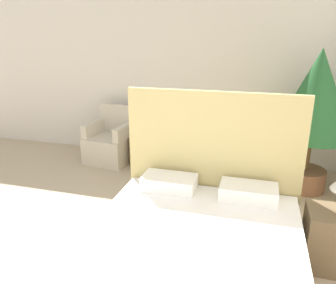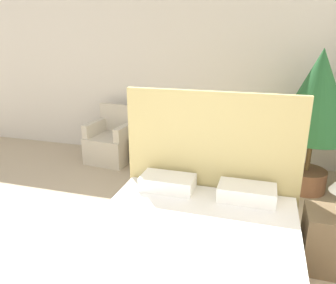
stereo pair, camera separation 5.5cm
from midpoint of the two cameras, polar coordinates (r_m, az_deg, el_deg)
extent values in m
cube|color=silver|center=(5.31, 1.89, 12.57)|extent=(10.00, 0.06, 2.90)
cube|color=white|center=(2.58, 3.03, -19.59)|extent=(1.64, 1.95, 0.25)
cube|color=tan|center=(3.29, 7.12, -4.06)|extent=(1.71, 0.06, 1.49)
cube|color=white|center=(3.22, -0.27, -7.07)|extent=(0.52, 0.29, 0.14)
cube|color=white|center=(3.12, 13.32, -8.50)|extent=(0.52, 0.29, 0.14)
cube|color=beige|center=(5.38, -10.41, -1.19)|extent=(0.72, 0.69, 0.42)
cube|color=beige|center=(5.49, -9.14, 4.10)|extent=(0.66, 0.12, 0.46)
cube|color=beige|center=(5.44, -13.14, 2.33)|extent=(0.15, 0.57, 0.21)
cube|color=beige|center=(5.15, -7.94, 1.74)|extent=(0.15, 0.57, 0.21)
cube|color=beige|center=(5.03, 0.38, -2.30)|extent=(0.74, 0.71, 0.42)
cube|color=beige|center=(5.14, 1.65, 3.35)|extent=(0.66, 0.15, 0.46)
cube|color=beige|center=(5.04, -2.55, 1.53)|extent=(0.18, 0.57, 0.21)
cube|color=beige|center=(4.83, 3.46, 0.75)|extent=(0.18, 0.57, 0.21)
cylinder|color=brown|center=(4.75, 22.38, -5.97)|extent=(0.51, 0.51, 0.28)
cylinder|color=brown|center=(4.62, 22.93, -1.80)|extent=(0.06, 0.06, 0.45)
cone|color=#235B2D|center=(4.43, 24.17, 7.65)|extent=(0.96, 0.96, 1.10)
cylinder|color=brown|center=(5.22, -5.04, -1.59)|extent=(0.39, 0.39, 0.42)
camera|label=1|loc=(0.03, -90.38, -0.13)|focal=35.00mm
camera|label=2|loc=(0.03, 89.62, 0.13)|focal=35.00mm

